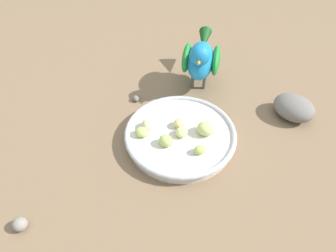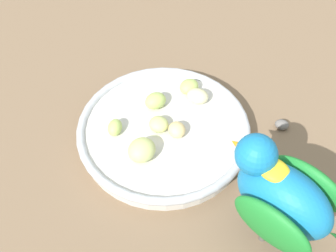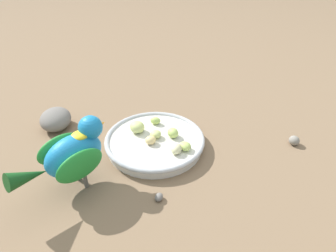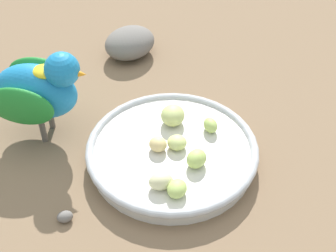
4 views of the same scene
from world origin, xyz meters
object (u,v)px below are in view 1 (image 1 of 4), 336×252
(feeding_bowl, at_px, (180,135))
(apple_piece_0, at_px, (181,132))
(pebble_0, at_px, (136,98))
(apple_piece_4, at_px, (200,150))
(apple_piece_5, at_px, (141,134))
(apple_piece_1, at_px, (179,123))
(pebble_1, at_px, (20,224))
(apple_piece_2, at_px, (148,125))
(rock_large, at_px, (294,108))
(apple_piece_3, at_px, (206,128))
(apple_piece_6, at_px, (168,141))
(parrot, at_px, (201,58))

(feeding_bowl, height_order, apple_piece_0, apple_piece_0)
(pebble_0, bearing_deg, apple_piece_4, 49.78)
(apple_piece_5, bearing_deg, pebble_0, -158.26)
(apple_piece_1, relative_size, apple_piece_4, 0.96)
(pebble_0, bearing_deg, pebble_1, -14.97)
(pebble_0, distance_m, pebble_1, 0.37)
(apple_piece_2, relative_size, rock_large, 0.33)
(apple_piece_0, bearing_deg, rock_large, 119.91)
(apple_piece_1, distance_m, pebble_0, 0.15)
(apple_piece_3, height_order, apple_piece_4, apple_piece_3)
(apple_piece_3, bearing_deg, pebble_0, -117.60)
(apple_piece_2, xyz_separation_m, pebble_0, (-0.11, -0.06, -0.03))
(apple_piece_4, height_order, pebble_1, apple_piece_4)
(apple_piece_1, height_order, apple_piece_2, apple_piece_2)
(apple_piece_6, distance_m, parrot, 0.24)
(apple_piece_4, bearing_deg, pebble_0, -130.22)
(apple_piece_3, bearing_deg, parrot, -168.09)
(apple_piece_0, distance_m, rock_large, 0.27)
(apple_piece_1, height_order, apple_piece_5, same)
(apple_piece_0, xyz_separation_m, parrot, (-0.20, 0.01, 0.05))
(pebble_0, bearing_deg, apple_piece_5, 21.74)
(apple_piece_3, xyz_separation_m, apple_piece_4, (0.06, -0.00, -0.00))
(apple_piece_2, bearing_deg, apple_piece_4, 69.78)
(apple_piece_5, height_order, parrot, parrot)
(feeding_bowl, height_order, parrot, parrot)
(apple_piece_0, height_order, apple_piece_2, apple_piece_2)
(apple_piece_0, bearing_deg, pebble_1, -43.20)
(rock_large, relative_size, pebble_0, 4.77)
(feeding_bowl, distance_m, pebble_1, 0.33)
(apple_piece_3, xyz_separation_m, pebble_1, (0.26, -0.28, -0.03))
(apple_piece_0, relative_size, parrot, 0.13)
(apple_piece_1, bearing_deg, feeding_bowl, 19.59)
(apple_piece_6, bearing_deg, feeding_bowl, 152.77)
(feeding_bowl, distance_m, apple_piece_5, 0.08)
(apple_piece_0, height_order, apple_piece_1, same)
(apple_piece_6, relative_size, parrot, 0.15)
(apple_piece_5, bearing_deg, parrot, 158.54)
(apple_piece_3, bearing_deg, rock_large, 122.39)
(feeding_bowl, height_order, pebble_1, feeding_bowl)
(apple_piece_4, bearing_deg, apple_piece_6, -96.13)
(apple_piece_6, bearing_deg, apple_piece_2, -125.26)
(apple_piece_6, height_order, parrot, parrot)
(feeding_bowl, relative_size, pebble_1, 9.26)
(apple_piece_0, height_order, pebble_1, apple_piece_0)
(feeding_bowl, relative_size, apple_piece_2, 7.72)
(apple_piece_3, relative_size, pebble_0, 1.90)
(apple_piece_2, xyz_separation_m, apple_piece_3, (-0.01, 0.12, 0.00))
(rock_large, bearing_deg, apple_piece_2, -67.07)
(feeding_bowl, relative_size, rock_large, 2.52)
(pebble_1, bearing_deg, apple_piece_4, 126.87)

